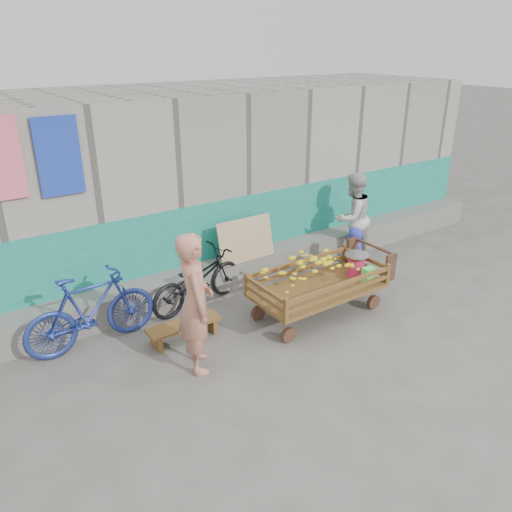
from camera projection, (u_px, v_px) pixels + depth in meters
ground at (321, 353)px, 6.51m from camera, size 80.00×80.00×0.00m
building_wall at (176, 178)px, 9.00m from camera, size 12.00×3.50×3.00m
banana_cart at (317, 277)px, 7.18m from camera, size 2.14×0.98×0.91m
bench at (184, 327)px, 6.74m from camera, size 1.02×0.31×0.25m
vendor_man at (195, 303)px, 5.90m from camera, size 0.62×0.75×1.78m
woman at (352, 218)px, 8.97m from camera, size 0.84×0.68×1.64m
child at (354, 253)px, 8.41m from camera, size 0.53×0.49×0.91m
bicycle_dark at (197, 280)px, 7.51m from camera, size 1.74×0.87×0.87m
bicycle_blue at (91, 310)px, 6.48m from camera, size 1.77×0.56×1.05m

